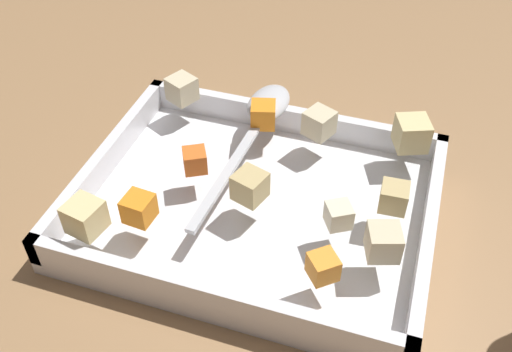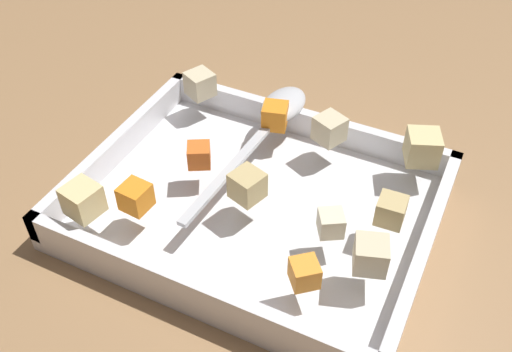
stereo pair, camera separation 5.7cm
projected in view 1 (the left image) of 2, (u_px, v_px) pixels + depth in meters
name	position (u px, v px, depth m)	size (l,w,h in m)	color
ground_plane	(275.00, 213.00, 0.61)	(4.00, 4.00, 0.00)	#936D47
baking_dish	(256.00, 206.00, 0.60)	(0.36, 0.28, 0.05)	silver
carrot_chunk_mid_left	(195.00, 160.00, 0.59)	(0.02, 0.02, 0.02)	orange
carrot_chunk_mid_right	(323.00, 267.00, 0.49)	(0.02, 0.02, 0.02)	orange
carrot_chunk_near_right	(139.00, 208.00, 0.54)	(0.03, 0.03, 0.03)	orange
carrot_chunk_corner_nw	(263.00, 115.00, 0.64)	(0.03, 0.03, 0.03)	orange
potato_chunk_back_center	(394.00, 196.00, 0.55)	(0.03, 0.03, 0.03)	tan
potato_chunk_corner_ne	(339.00, 215.00, 0.53)	(0.02, 0.02, 0.02)	beige
potato_chunk_corner_sw	(383.00, 242.00, 0.51)	(0.03, 0.03, 0.03)	beige
potato_chunk_rim_edge	(319.00, 123.00, 0.63)	(0.03, 0.03, 0.03)	beige
potato_chunk_under_handle	(250.00, 186.00, 0.56)	(0.03, 0.03, 0.03)	tan
potato_chunk_corner_se	(412.00, 133.00, 0.61)	(0.03, 0.03, 0.03)	#E0CC89
potato_chunk_front_center	(85.00, 217.00, 0.53)	(0.03, 0.03, 0.03)	#E0CC89
potato_chunk_heap_side	(182.00, 89.00, 0.68)	(0.03, 0.03, 0.03)	beige
serving_spoon	(264.00, 110.00, 0.66)	(0.05, 0.24, 0.02)	silver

